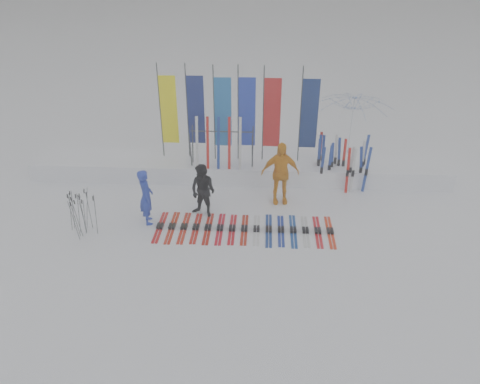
# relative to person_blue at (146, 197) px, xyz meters

# --- Properties ---
(ground) EXTENTS (120.00, 120.00, 0.00)m
(ground) POSITION_rel_person_blue_xyz_m (2.45, -1.49, -0.83)
(ground) COLOR white
(ground) RESTS_ON ground
(snow_bank) EXTENTS (14.00, 1.60, 0.60)m
(snow_bank) POSITION_rel_person_blue_xyz_m (2.45, 3.11, -0.53)
(snow_bank) COLOR white
(snow_bank) RESTS_ON ground
(person_blue) EXTENTS (0.58, 0.70, 1.66)m
(person_blue) POSITION_rel_person_blue_xyz_m (0.00, 0.00, 0.00)
(person_blue) COLOR #1C2FA3
(person_blue) RESTS_ON ground
(person_black) EXTENTS (0.97, 0.88, 1.62)m
(person_black) POSITION_rel_person_blue_xyz_m (1.56, 0.46, -0.02)
(person_black) COLOR black
(person_black) RESTS_ON ground
(person_yellow) EXTENTS (1.20, 0.59, 1.97)m
(person_yellow) POSITION_rel_person_blue_xyz_m (3.80, 1.40, 0.16)
(person_yellow) COLOR orange
(person_yellow) RESTS_ON ground
(tent_canopy) EXTENTS (3.63, 3.66, 2.53)m
(tent_canopy) POSITION_rel_person_blue_xyz_m (6.38, 4.66, 0.43)
(tent_canopy) COLOR white
(tent_canopy) RESTS_ON ground
(ski_row) EXTENTS (4.97, 1.70, 0.07)m
(ski_row) POSITION_rel_person_blue_xyz_m (2.79, -0.28, -0.79)
(ski_row) COLOR red
(ski_row) RESTS_ON ground
(pole_cluster) EXTENTS (0.82, 0.77, 1.26)m
(pole_cluster) POSITION_rel_person_blue_xyz_m (-1.67, -0.66, -0.22)
(pole_cluster) COLOR #595B60
(pole_cluster) RESTS_ON ground
(feather_flags) EXTENTS (5.19, 0.21, 3.20)m
(feather_flags) POSITION_rel_person_blue_xyz_m (2.31, 3.27, 1.42)
(feather_flags) COLOR #383A3F
(feather_flags) RESTS_ON ground
(ski_rack) EXTENTS (2.04, 0.80, 1.23)m
(ski_rack) POSITION_rel_person_blue_xyz_m (1.92, 2.71, 0.55)
(ski_rack) COLOR #383A3F
(ski_rack) RESTS_ON ground
(upright_skis) EXTENTS (1.58, 1.21, 1.70)m
(upright_skis) POSITION_rel_person_blue_xyz_m (5.80, 2.69, -0.05)
(upright_skis) COLOR navy
(upright_skis) RESTS_ON ground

